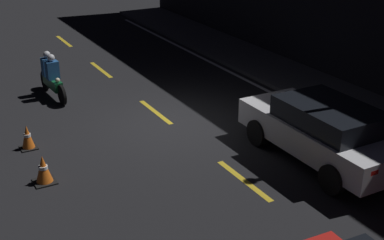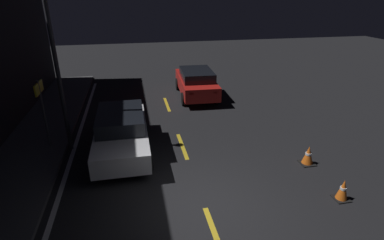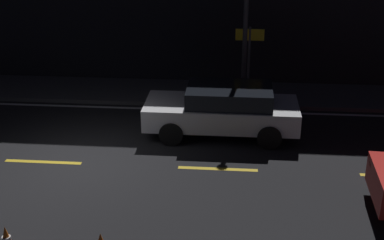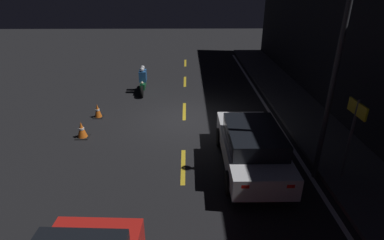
{
  "view_description": "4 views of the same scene",
  "coord_description": "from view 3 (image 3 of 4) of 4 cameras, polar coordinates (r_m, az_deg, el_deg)",
  "views": [
    {
      "loc": [
        11.87,
        -5.93,
        5.79
      ],
      "look_at": [
        1.91,
        -0.42,
        0.93
      ],
      "focal_mm": 50.0,
      "sensor_mm": 36.0,
      "label": 1
    },
    {
      "loc": [
        -6.09,
        1.61,
        5.22
      ],
      "look_at": [
        3.66,
        -0.4,
        0.94
      ],
      "focal_mm": 28.0,
      "sensor_mm": 36.0,
      "label": 2
    },
    {
      "loc": [
        3.85,
        -11.84,
        6.42
      ],
      "look_at": [
        2.8,
        0.54,
        1.08
      ],
      "focal_mm": 50.0,
      "sensor_mm": 36.0,
      "label": 3
    },
    {
      "loc": [
        11.56,
        0.16,
        5.33
      ],
      "look_at": [
        2.72,
        0.29,
        1.26
      ],
      "focal_mm": 28.0,
      "sensor_mm": 36.0,
      "label": 4
    }
  ],
  "objects": [
    {
      "name": "lane_dash_c",
      "position": [
        14.31,
        -15.59,
        -4.32
      ],
      "size": [
        2.0,
        0.14,
        0.01
      ],
      "color": "gold",
      "rests_on": "ground"
    },
    {
      "name": "ground_plane",
      "position": [
        14.01,
        -11.73,
        -4.56
      ],
      "size": [
        56.0,
        56.0,
        0.0
      ],
      "primitive_type": "plane",
      "color": "black"
    },
    {
      "name": "traffic_cone_near",
      "position": [
        11.01,
        -19.16,
        -12.03
      ],
      "size": [
        0.4,
        0.4,
        0.61
      ],
      "color": "black",
      "rests_on": "ground"
    },
    {
      "name": "street_lamp",
      "position": [
        16.12,
        5.79,
        11.74
      ],
      "size": [
        0.28,
        0.28,
        5.76
      ],
      "color": "#333338",
      "rests_on": "ground"
    },
    {
      "name": "shop_sign",
      "position": [
        17.16,
        6.13,
        7.54
      ],
      "size": [
        0.9,
        0.08,
        2.4
      ],
      "color": "#4C4C51",
      "rests_on": "raised_curb"
    },
    {
      "name": "raised_curb",
      "position": [
        18.65,
        -7.4,
        3.11
      ],
      "size": [
        28.0,
        2.3,
        0.13
      ],
      "color": "#424244",
      "rests_on": "ground"
    },
    {
      "name": "lane_dash_d",
      "position": [
        13.47,
        2.77,
        -5.23
      ],
      "size": [
        2.0,
        0.14,
        0.01
      ],
      "color": "gold",
      "rests_on": "ground"
    },
    {
      "name": "lane_solid_kerb",
      "position": [
        17.39,
        -8.32,
        1.34
      ],
      "size": [
        25.2,
        0.14,
        0.01
      ],
      "color": "silver",
      "rests_on": "ground"
    },
    {
      "name": "sedan_white",
      "position": [
        15.06,
        3.36,
        1.18
      ],
      "size": [
        4.29,
        1.87,
        1.44
      ],
      "rotation": [
        0.0,
        0.0,
        3.14
      ],
      "color": "silver",
      "rests_on": "ground"
    }
  ]
}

